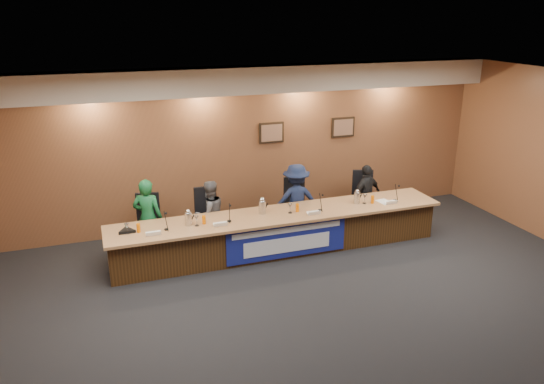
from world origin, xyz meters
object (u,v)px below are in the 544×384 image
Objects in this scene: panelist_a at (148,218)px; carafe_left at (188,219)px; carafe_mid at (262,207)px; office_chair_d at (363,201)px; banner at (287,240)px; office_chair_a at (148,228)px; panelist_c at (296,200)px; panelist_b at (210,214)px; office_chair_c at (294,210)px; speakerphone at (127,231)px; office_chair_b at (209,220)px; panelist_d at (366,195)px; dais_body at (279,233)px; carafe_right at (357,198)px.

panelist_a is 6.36× the size of carafe_left.
office_chair_d is at bearing 15.17° from carafe_mid.
office_chair_a is (-2.25, 1.12, 0.10)m from banner.
panelist_c is 1.55m from office_chair_d.
panelist_a is at bearing -16.63° from panelist_b.
office_chair_c is 2.13× the size of carafe_left.
banner is 6.88× the size of speakerphone.
office_chair_a is at bearing 60.48° from speakerphone.
office_chair_a and office_chair_b have the same top height.
speakerphone is (-0.41, -0.72, 0.30)m from office_chair_a.
carafe_left reaches higher than speakerphone.
office_chair_c is 1.15m from carafe_mid.
panelist_a is at bearing -18.29° from panelist_d.
carafe_right is at bearing -1.32° from dais_body.
banner is 1.26m from office_chair_c.
carafe_right is (3.19, 0.02, -0.00)m from carafe_left.
office_chair_a is at bearing 178.92° from office_chair_b.
office_chair_d is 4.82m from speakerphone.
panelist_a is at bearing -159.73° from office_chair_d.
carafe_left is 0.70× the size of speakerphone.
panelist_d is 3.24m from office_chair_b.
panelist_d is 3.81m from carafe_left.
speakerphone is (-4.76, -0.72, 0.30)m from office_chair_d.
carafe_right is (3.79, -0.64, 0.14)m from panelist_a.
panelist_a reaches higher than speakerphone.
dais_body is 12.50× the size of office_chair_c.
panelist_a is 1.00× the size of panelist_c.
panelist_a reaches higher than office_chair_c.
banner is 1.60m from office_chair_b.
panelist_c is (0.57, 0.61, 0.36)m from dais_body.
office_chair_b is at bearing 56.24° from carafe_left.
office_chair_d is 1.01m from carafe_right.
office_chair_d is 1.50× the size of speakerphone.
panelist_a reaches higher than dais_body.
panelist_c is 2.97× the size of office_chair_b.
panelist_b is at bearing -18.29° from panelist_d.
carafe_left is at bearing -178.13° from dais_body.
panelist_d is (2.10, 0.61, 0.29)m from dais_body.
speakerphone is (-0.41, -0.62, 0.06)m from panelist_a.
panelist_c reaches higher than panelist_b.
dais_body is at bearing 90.00° from banner.
panelist_a is 2.98× the size of office_chair_a.
panelist_a is 0.91m from carafe_left.
speakerphone is at bearing 5.51° from panelist_b.
speakerphone reaches higher than office_chair_a.
office_chair_b is 1.00× the size of office_chair_c.
panelist_c is 6.09× the size of carafe_mid.
banner is 1.73× the size of panelist_d.
panelist_c reaches higher than office_chair_b.
carafe_left is at bearing 167.64° from banner.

